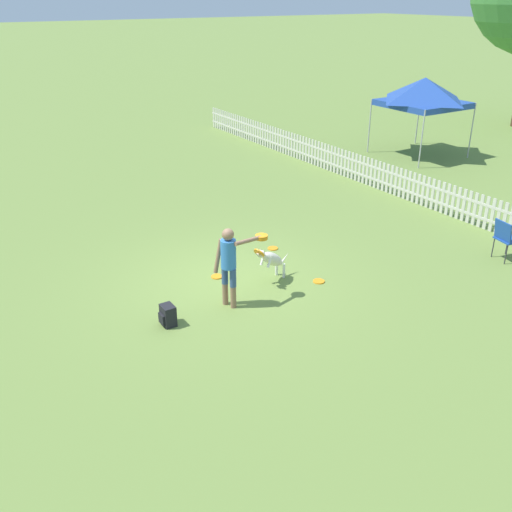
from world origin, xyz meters
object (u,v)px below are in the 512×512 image
Objects in this scene: handler_person at (231,258)px; backpack_on_grass at (168,315)px; frisbee_near_dog at (168,316)px; frisbee_far_scatter at (319,281)px; leaping_dog at (271,259)px; frisbee_near_handler at (273,248)px; canopy_tent_main at (424,92)px; folding_chair_blue_left at (506,237)px; frisbee_midfield at (217,277)px.

handler_person reaches higher than backpack_on_grass.
frisbee_near_dog and frisbee_far_scatter have the same top height.
leaping_dog reaches higher than frisbee_near_dog.
leaping_dog is (-0.39, 1.16, -0.46)m from handler_person.
frisbee_near_dog is (1.46, -3.28, 0.00)m from frisbee_near_handler.
canopy_tent_main is (-5.84, 12.40, 2.01)m from backpack_on_grass.
folding_chair_blue_left is (1.71, 7.19, 0.54)m from frisbee_near_dog.
frisbee_midfield is at bearing 120.67° from frisbee_near_dog.
leaping_dog reaches higher than backpack_on_grass.
frisbee_far_scatter is at bearing -141.87° from leaping_dog.
folding_chair_blue_left is at bearing 76.62° from frisbee_near_dog.
frisbee_near_handler is at bearing 107.77° from frisbee_midfield.
handler_person is 1.54m from frisbee_near_dog.
frisbee_near_handler is 1.00× the size of frisbee_near_dog.
frisbee_midfield is 6.27m from folding_chair_blue_left.
canopy_tent_main is at bearing -79.62° from leaping_dog.
handler_person is 1.53m from frisbee_midfield.
backpack_on_grass is 0.42× the size of folding_chair_blue_left.
leaping_dog is at bearing 99.50° from backpack_on_grass.
folding_chair_blue_left is (1.44, 7.29, 0.36)m from backpack_on_grass.
backpack_on_grass is at bearing -64.78° from canopy_tent_main.
canopy_tent_main reaches higher than frisbee_far_scatter.
frisbee_midfield is (-0.90, 1.51, 0.00)m from frisbee_near_dog.
leaping_dog is at bearing 47.86° from frisbee_midfield.
frisbee_midfield is (-1.15, 0.32, -0.95)m from handler_person.
handler_person is 6.18m from folding_chair_blue_left.
canopy_tent_main is (-5.97, 9.15, 2.19)m from frisbee_far_scatter.
frisbee_near_dog is (0.14, -2.35, -0.49)m from leaping_dog.
frisbee_near_handler is 1.86m from frisbee_midfield.
frisbee_near_handler is 1.00× the size of frisbee_midfield.
frisbee_near_handler is at bearing -65.51° from canopy_tent_main.
handler_person is at bearing -15.63° from frisbee_midfield.
frisbee_near_dog is 13.68m from canopy_tent_main.
leaping_dog is 5.18m from folding_chair_blue_left.
leaping_dog is 1.15× the size of folding_chair_blue_left.
frisbee_near_handler and frisbee_near_dog have the same top height.
canopy_tent_main reaches higher than frisbee_midfield.
folding_chair_blue_left reaches higher than frisbee_near_handler.
frisbee_near_dog is 1.00× the size of frisbee_far_scatter.
backpack_on_grass reaches higher than frisbee_near_handler.
frisbee_midfield is 11.96m from canopy_tent_main.
frisbee_midfield is 2.00m from backpack_on_grass.
frisbee_near_dog is at bearing -97.15° from frisbee_far_scatter.
handler_person is 0.57× the size of canopy_tent_main.
handler_person is at bearing 77.94° from frisbee_near_dog.
handler_person is at bearing -50.60° from frisbee_near_handler.
frisbee_far_scatter is (0.14, 1.96, -0.95)m from handler_person.
backpack_on_grass reaches higher than frisbee_midfield.
frisbee_far_scatter is at bearing 67.63° from handler_person.
leaping_dog is 2.51m from backpack_on_grass.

